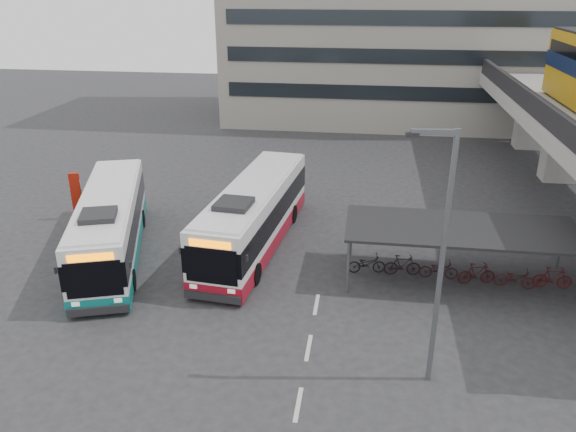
# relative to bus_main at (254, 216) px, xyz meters

# --- Properties ---
(ground) EXTENTS (120.00, 120.00, 0.00)m
(ground) POSITION_rel_bus_main_xyz_m (1.13, -5.20, -1.62)
(ground) COLOR #28282B
(ground) RESTS_ON ground
(bike_shelter) EXTENTS (10.00, 4.00, 2.54)m
(bike_shelter) POSITION_rel_bus_main_xyz_m (9.59, -2.20, -0.18)
(bike_shelter) COLOR #595B60
(bike_shelter) RESTS_ON ground
(road_markings) EXTENTS (0.15, 7.60, 0.01)m
(road_markings) POSITION_rel_bus_main_xyz_m (3.63, -8.20, -1.62)
(road_markings) COLOR beige
(road_markings) RESTS_ON ground
(bus_main) EXTENTS (3.72, 12.01, 3.49)m
(bus_main) POSITION_rel_bus_main_xyz_m (0.00, 0.00, 0.00)
(bus_main) COLOR white
(bus_main) RESTS_ON ground
(bus_teal) EXTENTS (5.95, 11.66, 3.39)m
(bus_teal) POSITION_rel_bus_main_xyz_m (-6.59, -2.05, -0.05)
(bus_teal) COLOR white
(bus_teal) RESTS_ON ground
(pedestrian) EXTENTS (0.65, 0.70, 1.61)m
(pedestrian) POSITION_rel_bus_main_xyz_m (-0.36, -1.25, -0.82)
(pedestrian) COLOR black
(pedestrian) RESTS_ON ground
(lamp_post) EXTENTS (1.51, 0.30, 8.60)m
(lamp_post) POSITION_rel_bus_main_xyz_m (7.69, -9.36, 3.28)
(lamp_post) COLOR #595B60
(lamp_post) RESTS_ON ground
(sign_totem_north) EXTENTS (0.58, 0.34, 2.74)m
(sign_totem_north) POSITION_rel_bus_main_xyz_m (-10.37, 1.83, -0.21)
(sign_totem_north) COLOR #A11809
(sign_totem_north) RESTS_ON ground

